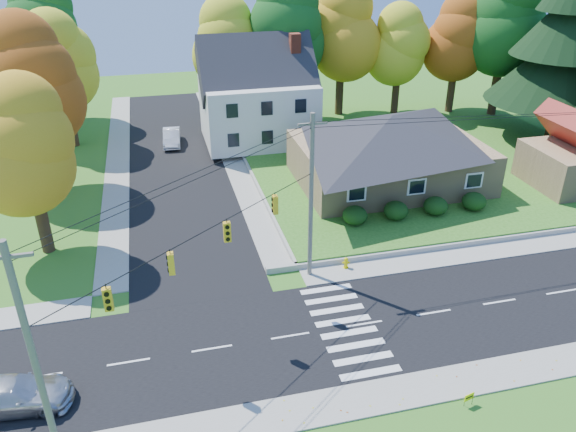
% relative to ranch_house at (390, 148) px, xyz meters
% --- Properties ---
extents(ground, '(120.00, 120.00, 0.00)m').
position_rel_ranch_house_xyz_m(ground, '(-8.00, -16.00, -3.27)').
color(ground, '#3D7923').
extents(road_main, '(90.00, 8.00, 0.02)m').
position_rel_ranch_house_xyz_m(road_main, '(-8.00, -16.00, -3.26)').
color(road_main, black).
rests_on(road_main, ground).
extents(road_cross, '(8.00, 44.00, 0.02)m').
position_rel_ranch_house_xyz_m(road_cross, '(-16.00, 10.00, -3.25)').
color(road_cross, black).
rests_on(road_cross, ground).
extents(sidewalk_north, '(90.00, 2.00, 0.08)m').
position_rel_ranch_house_xyz_m(sidewalk_north, '(-8.00, -11.00, -3.23)').
color(sidewalk_north, '#9C9A90').
rests_on(sidewalk_north, ground).
extents(sidewalk_south, '(90.00, 2.00, 0.08)m').
position_rel_ranch_house_xyz_m(sidewalk_south, '(-8.00, -21.00, -3.23)').
color(sidewalk_south, '#9C9A90').
rests_on(sidewalk_south, ground).
extents(lawn, '(30.00, 30.00, 0.50)m').
position_rel_ranch_house_xyz_m(lawn, '(5.00, 5.00, -3.02)').
color(lawn, '#3D7923').
rests_on(lawn, ground).
extents(ranch_house, '(14.60, 10.60, 5.40)m').
position_rel_ranch_house_xyz_m(ranch_house, '(0.00, 0.00, 0.00)').
color(ranch_house, tan).
rests_on(ranch_house, lawn).
extents(colonial_house, '(10.40, 8.40, 9.60)m').
position_rel_ranch_house_xyz_m(colonial_house, '(-7.96, 12.00, 1.32)').
color(colonial_house, silver).
rests_on(colonial_house, lawn).
extents(hedge_row, '(10.70, 1.70, 1.27)m').
position_rel_ranch_house_xyz_m(hedge_row, '(-0.50, -6.20, -2.13)').
color(hedge_row, '#163A10').
rests_on(hedge_row, lawn).
extents(traffic_infrastructure, '(38.10, 10.66, 10.00)m').
position_rel_ranch_house_xyz_m(traffic_infrastructure, '(-8.15, -14.65, 1.88)').
color(traffic_infrastructure, '#666059').
rests_on(traffic_infrastructure, ground).
extents(tree_lot_0, '(6.72, 6.72, 12.51)m').
position_rel_ranch_house_xyz_m(tree_lot_0, '(-10.00, 18.00, 5.04)').
color(tree_lot_0, '#3F2A19').
rests_on(tree_lot_0, lawn).
extents(tree_lot_1, '(7.84, 7.84, 14.60)m').
position_rel_ranch_house_xyz_m(tree_lot_1, '(-4.00, 17.00, 6.35)').
color(tree_lot_1, '#3F2A19').
rests_on(tree_lot_1, lawn).
extents(tree_lot_2, '(7.28, 7.28, 13.56)m').
position_rel_ranch_house_xyz_m(tree_lot_2, '(2.00, 18.00, 5.70)').
color(tree_lot_2, '#3F2A19').
rests_on(tree_lot_2, lawn).
extents(tree_lot_3, '(6.16, 6.16, 11.47)m').
position_rel_ranch_house_xyz_m(tree_lot_3, '(8.00, 17.00, 4.39)').
color(tree_lot_3, '#3F2A19').
rests_on(tree_lot_3, lawn).
extents(tree_lot_4, '(6.72, 6.72, 12.51)m').
position_rel_ranch_house_xyz_m(tree_lot_4, '(14.00, 16.00, 5.04)').
color(tree_lot_4, '#3F2A19').
rests_on(tree_lot_4, lawn).
extents(tree_lot_5, '(8.40, 8.40, 15.64)m').
position_rel_ranch_house_xyz_m(tree_lot_5, '(18.00, 14.00, 7.00)').
color(tree_lot_5, '#3F2A19').
rests_on(tree_lot_5, lawn).
extents(conifer_east_a, '(12.80, 12.80, 16.96)m').
position_rel_ranch_house_xyz_m(conifer_east_a, '(19.00, 6.00, 6.12)').
color(conifer_east_a, '#3F2A19').
rests_on(conifer_east_a, lawn).
extents(tree_west_0, '(6.16, 6.16, 11.47)m').
position_rel_ranch_house_xyz_m(tree_west_0, '(-25.00, -4.00, 3.89)').
color(tree_west_0, '#3F2A19').
rests_on(tree_west_0, ground).
extents(tree_west_1, '(7.28, 7.28, 13.56)m').
position_rel_ranch_house_xyz_m(tree_west_1, '(-26.00, 6.00, 5.20)').
color(tree_west_1, '#3F2A19').
rests_on(tree_west_1, ground).
extents(tree_west_2, '(6.72, 6.72, 12.51)m').
position_rel_ranch_house_xyz_m(tree_west_2, '(-25.00, 16.00, 4.54)').
color(tree_west_2, '#3F2A19').
rests_on(tree_west_2, ground).
extents(tree_west_3, '(7.84, 7.84, 14.60)m').
position_rel_ranch_house_xyz_m(tree_west_3, '(-27.00, 24.00, 5.85)').
color(tree_west_3, '#3F2A19').
rests_on(tree_west_3, ground).
extents(silver_sedan, '(5.16, 2.47, 1.45)m').
position_rel_ranch_house_xyz_m(silver_sedan, '(-24.74, -17.71, -2.52)').
color(silver_sedan, '#BDBDC1').
rests_on(silver_sedan, road_main).
extents(white_car, '(1.84, 4.50, 1.45)m').
position_rel_ranch_house_xyz_m(white_car, '(-16.03, 13.97, -2.52)').
color(white_car, silver).
rests_on(white_car, road_cross).
extents(fire_hydrant, '(0.45, 0.35, 0.78)m').
position_rel_ranch_house_xyz_m(fire_hydrant, '(-7.16, -10.68, -2.89)').
color(fire_hydrant, '#D8C403').
rests_on(fire_hydrant, ground).
extents(yard_sign, '(0.51, 0.15, 0.65)m').
position_rel_ranch_house_xyz_m(yard_sign, '(-5.61, -22.36, -2.80)').
color(yard_sign, black).
rests_on(yard_sign, ground).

